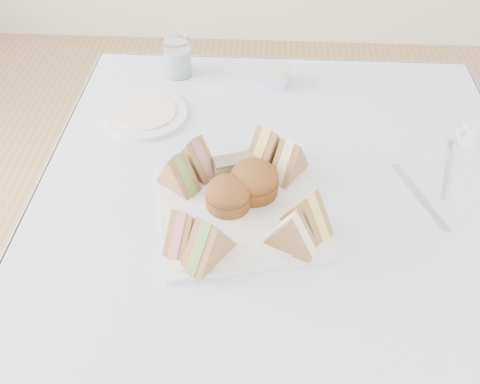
# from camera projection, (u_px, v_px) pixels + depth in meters

# --- Properties ---
(floor) EXTENTS (4.00, 4.00, 0.00)m
(floor) POSITION_uv_depth(u_px,v_px,m) (268.00, 356.00, 1.58)
(floor) COLOR #9E7751
(floor) RESTS_ON ground
(table) EXTENTS (0.90, 0.90, 0.74)m
(table) POSITION_uv_depth(u_px,v_px,m) (273.00, 288.00, 1.32)
(table) COLOR brown
(table) RESTS_ON floor
(tablecloth) EXTENTS (1.02, 1.02, 0.01)m
(tablecloth) POSITION_uv_depth(u_px,v_px,m) (282.00, 186.00, 1.06)
(tablecloth) COLOR white
(tablecloth) RESTS_ON table
(serving_plate) EXTENTS (0.37, 0.37, 0.01)m
(serving_plate) POSITION_uv_depth(u_px,v_px,m) (240.00, 208.00, 1.00)
(serving_plate) COLOR silver
(serving_plate) RESTS_ON tablecloth
(sandwich_fl_a) EXTENTS (0.08, 0.10, 0.08)m
(sandwich_fl_a) POSITION_uv_depth(u_px,v_px,m) (184.00, 227.00, 0.90)
(sandwich_fl_a) COLOR olive
(sandwich_fl_a) RESTS_ON serving_plate
(sandwich_fl_b) EXTENTS (0.10, 0.11, 0.09)m
(sandwich_fl_b) POSITION_uv_depth(u_px,v_px,m) (208.00, 239.00, 0.88)
(sandwich_fl_b) COLOR olive
(sandwich_fl_b) RESTS_ON serving_plate
(sandwich_fr_a) EXTENTS (0.10, 0.10, 0.09)m
(sandwich_fr_a) POSITION_uv_depth(u_px,v_px,m) (308.00, 211.00, 0.93)
(sandwich_fr_a) COLOR olive
(sandwich_fr_a) RESTS_ON serving_plate
(sandwich_fr_b) EXTENTS (0.11, 0.08, 0.08)m
(sandwich_fr_b) POSITION_uv_depth(u_px,v_px,m) (292.00, 230.00, 0.90)
(sandwich_fr_b) COLOR olive
(sandwich_fr_b) RESTS_ON serving_plate
(sandwich_bl_a) EXTENTS (0.10, 0.09, 0.08)m
(sandwich_bl_a) POSITION_uv_depth(u_px,v_px,m) (177.00, 171.00, 1.01)
(sandwich_bl_a) COLOR olive
(sandwich_bl_a) RESTS_ON serving_plate
(sandwich_bl_b) EXTENTS (0.11, 0.10, 0.09)m
(sandwich_bl_b) POSITION_uv_depth(u_px,v_px,m) (195.00, 155.00, 1.04)
(sandwich_bl_b) COLOR olive
(sandwich_bl_b) RESTS_ON serving_plate
(sandwich_br_a) EXTENTS (0.09, 0.11, 0.09)m
(sandwich_br_a) POSITION_uv_depth(u_px,v_px,m) (289.00, 158.00, 1.03)
(sandwich_br_a) COLOR olive
(sandwich_br_a) RESTS_ON serving_plate
(sandwich_br_b) EXTENTS (0.10, 0.12, 0.10)m
(sandwich_br_b) POSITION_uv_depth(u_px,v_px,m) (266.00, 146.00, 1.05)
(sandwich_br_b) COLOR olive
(sandwich_br_b) RESTS_ON serving_plate
(scone_left) EXTENTS (0.11, 0.11, 0.06)m
(scone_left) POSITION_uv_depth(u_px,v_px,m) (228.00, 194.00, 0.98)
(scone_left) COLOR brown
(scone_left) RESTS_ON serving_plate
(scone_right) EXTENTS (0.13, 0.13, 0.07)m
(scone_right) POSITION_uv_depth(u_px,v_px,m) (254.00, 180.00, 1.00)
(scone_right) COLOR brown
(scone_right) RESTS_ON serving_plate
(pastry_slice) EXTENTS (0.10, 0.06, 0.04)m
(pastry_slice) POSITION_uv_depth(u_px,v_px,m) (235.00, 166.00, 1.05)
(pastry_slice) COLOR #C0B88C
(pastry_slice) RESTS_ON serving_plate
(side_plate) EXTENTS (0.26, 0.26, 0.01)m
(side_plate) POSITION_uv_depth(u_px,v_px,m) (146.00, 114.00, 1.22)
(side_plate) COLOR silver
(side_plate) RESTS_ON tablecloth
(water_glass) EXTENTS (0.09, 0.09, 0.10)m
(water_glass) POSITION_uv_depth(u_px,v_px,m) (178.00, 57.00, 1.32)
(water_glass) COLOR white
(water_glass) RESTS_ON tablecloth
(tea_strainer) EXTENTS (0.09, 0.09, 0.04)m
(tea_strainer) POSITION_uv_depth(u_px,v_px,m) (278.00, 77.00, 1.31)
(tea_strainer) COLOR silver
(tea_strainer) RESTS_ON tablecloth
(knife) EXTENTS (0.08, 0.19, 0.00)m
(knife) POSITION_uv_depth(u_px,v_px,m) (419.00, 196.00, 1.03)
(knife) COLOR silver
(knife) RESTS_ON tablecloth
(fork) EXTENTS (0.06, 0.17, 0.00)m
(fork) POSITION_uv_depth(u_px,v_px,m) (446.00, 173.00, 1.08)
(fork) COLOR silver
(fork) RESTS_ON tablecloth
(creamer_jug) EXTENTS (0.07, 0.07, 0.05)m
(creamer_jug) POSITION_uv_depth(u_px,v_px,m) (474.00, 133.00, 1.14)
(creamer_jug) COLOR silver
(creamer_jug) RESTS_ON tablecloth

